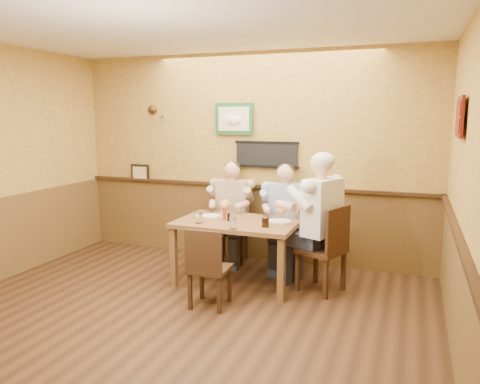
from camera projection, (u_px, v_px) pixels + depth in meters
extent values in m
plane|color=black|center=(158.00, 333.00, 4.26)|extent=(5.00, 5.00, 0.00)
cube|color=silver|center=(148.00, 12.00, 3.81)|extent=(5.00, 5.00, 0.02)
cube|color=gold|center=(249.00, 158.00, 6.35)|extent=(5.00, 0.02, 2.80)
cube|color=gold|center=(474.00, 199.00, 3.18)|extent=(0.02, 5.00, 2.80)
cube|color=brown|center=(248.00, 222.00, 6.48)|extent=(5.00, 0.02, 1.00)
cube|color=brown|center=(460.00, 323.00, 3.33)|extent=(0.02, 5.00, 1.00)
cube|color=black|center=(267.00, 155.00, 6.21)|extent=(0.88, 0.03, 0.34)
cube|color=#1C5228|center=(234.00, 119.00, 6.30)|extent=(0.54, 0.03, 0.42)
cube|color=black|center=(140.00, 173.00, 6.94)|extent=(0.30, 0.03, 0.26)
cube|color=#601510|center=(460.00, 117.00, 4.07)|extent=(0.03, 0.48, 0.36)
cube|color=brown|center=(237.00, 223.00, 5.46)|extent=(1.40, 0.90, 0.05)
cube|color=brown|center=(174.00, 257.00, 5.38)|extent=(0.07, 0.07, 0.70)
cube|color=brown|center=(281.00, 270.00, 4.94)|extent=(0.07, 0.07, 0.70)
cube|color=brown|center=(202.00, 241.00, 6.10)|extent=(0.07, 0.07, 0.70)
cube|color=brown|center=(298.00, 250.00, 5.66)|extent=(0.07, 0.07, 0.70)
cylinder|color=white|center=(199.00, 218.00, 5.33)|extent=(0.10, 0.10, 0.12)
cylinder|color=white|center=(233.00, 223.00, 5.05)|extent=(0.09, 0.09, 0.12)
cylinder|color=black|center=(265.00, 222.00, 5.14)|extent=(0.09, 0.09, 0.11)
cylinder|color=#B22B13|center=(224.00, 213.00, 5.49)|extent=(0.04, 0.04, 0.17)
cylinder|color=silver|center=(221.00, 215.00, 5.56)|extent=(0.04, 0.04, 0.08)
cylinder|color=black|center=(229.00, 217.00, 5.44)|extent=(0.04, 0.04, 0.09)
cylinder|color=white|center=(211.00, 216.00, 5.70)|extent=(0.29, 0.29, 0.02)
cylinder|color=silver|center=(280.00, 221.00, 5.39)|extent=(0.33, 0.33, 0.02)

